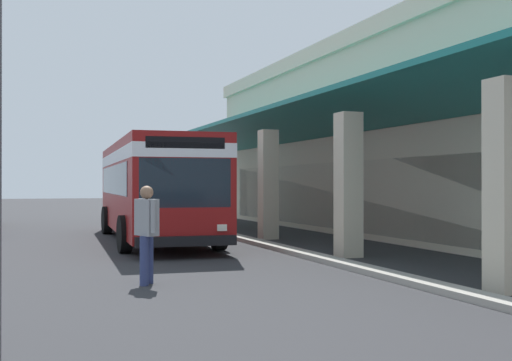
# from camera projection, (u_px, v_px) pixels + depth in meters

# --- Properties ---
(ground) EXTENTS (120.00, 120.00, 0.00)m
(ground) POSITION_uv_depth(u_px,v_px,m) (351.00, 230.00, 25.15)
(ground) COLOR #2D2D30
(curb_strip) EXTENTS (33.31, 0.50, 0.12)m
(curb_strip) POSITION_uv_depth(u_px,v_px,m) (241.00, 238.00, 20.88)
(curb_strip) COLOR #9E998E
(curb_strip) RESTS_ON ground
(plaza_building) EXTENTS (28.05, 14.98, 7.15)m
(plaza_building) POSITION_uv_depth(u_px,v_px,m) (482.00, 137.00, 24.19)
(plaza_building) COLOR beige
(plaza_building) RESTS_ON ground
(transit_bus) EXTENTS (11.33, 3.20, 3.34)m
(transit_bus) POSITION_uv_depth(u_px,v_px,m) (154.00, 183.00, 20.78)
(transit_bus) COLOR maroon
(transit_bus) RESTS_ON ground
(pedestrian) EXTENTS (0.70, 0.39, 1.79)m
(pedestrian) POSITION_uv_depth(u_px,v_px,m) (147.00, 228.00, 11.64)
(pedestrian) COLOR navy
(pedestrian) RESTS_ON ground
(potted_palm) EXTENTS (1.99, 1.90, 2.24)m
(potted_palm) POSITION_uv_depth(u_px,v_px,m) (210.00, 210.00, 28.15)
(potted_palm) COLOR gray
(potted_palm) RESTS_ON ground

